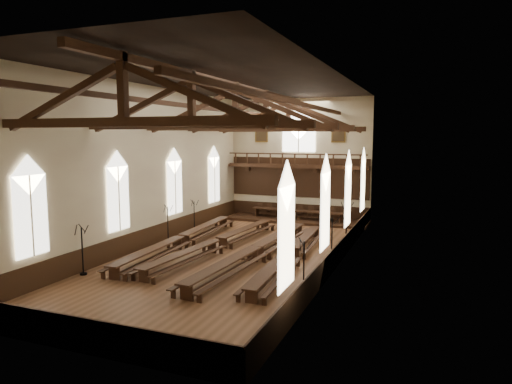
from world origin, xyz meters
TOP-DOWN VIEW (x-y plane):
  - ground at (0.00, 0.00)m, footprint 26.00×26.00m
  - room_walls at (0.00, 0.00)m, footprint 26.00×26.00m
  - wainscot_band at (0.00, 0.00)m, footprint 12.00×26.00m
  - side_windows at (-0.00, -0.00)m, footprint 11.85×19.80m
  - end_window at (0.00, 12.90)m, footprint 2.80×0.12m
  - minstrels_gallery at (0.00, 12.66)m, footprint 11.80×1.24m
  - portraits at (0.00, 12.90)m, footprint 7.75×0.09m
  - roof_trusses at (0.00, -0.00)m, footprint 11.70×25.70m
  - refectory_row_a at (-3.94, 0.39)m, footprint 1.90×14.50m
  - refectory_row_b at (-1.42, 0.48)m, footprint 2.04×14.30m
  - refectory_row_c at (1.49, -0.61)m, footprint 2.00×14.80m
  - refectory_row_d at (3.43, -0.33)m, footprint 1.72×13.95m
  - dais at (0.37, 11.40)m, footprint 11.40×3.09m
  - high_table at (0.37, 11.40)m, footprint 7.78×1.37m
  - high_chairs at (0.37, 12.16)m, footprint 7.66×0.46m
  - candelabrum_left_near at (-5.55, -6.36)m, footprint 0.72×0.78m
  - candelabrum_left_mid at (-5.55, 1.46)m, footprint 0.73×0.72m
  - candelabrum_left_far at (-5.55, 5.00)m, footprint 0.70×0.65m
  - candelabrum_right_near at (5.55, -5.37)m, footprint 0.73×0.79m
  - candelabrum_right_mid at (5.55, 0.35)m, footprint 0.70×0.81m
  - candelabrum_right_far at (5.55, 4.68)m, footprint 0.83×0.82m

SIDE VIEW (x-z plane):
  - ground at x=0.00m, z-range 0.00..0.00m
  - dais at x=0.37m, z-range 0.00..0.21m
  - refectory_row_d at x=3.43m, z-range 0.16..0.86m
  - refectory_row_b at x=-1.42m, z-range 0.17..0.90m
  - refectory_row_a at x=-3.94m, z-range 0.17..0.93m
  - refectory_row_c at x=1.49m, z-range 0.18..0.96m
  - wainscot_band at x=0.00m, z-range 0.00..1.20m
  - candelabrum_left_far at x=-5.55m, z-range -0.45..1.86m
  - candelabrum_left_mid at x=-5.55m, z-range -0.48..1.97m
  - high_chairs at x=0.37m, z-range 0.25..1.24m
  - candelabrum_left_near at x=-5.55m, z-range -0.50..2.06m
  - candelabrum_right_near at x=5.55m, z-range -0.51..2.08m
  - candelabrum_right_mid at x=5.55m, z-range -0.52..2.13m
  - high_table at x=0.37m, z-range 0.46..1.18m
  - candelabrum_right_far at x=5.55m, z-range -0.55..2.25m
  - side_windows at x=0.00m, z-range 1.49..5.99m
  - minstrels_gallery at x=0.00m, z-range 2.06..5.76m
  - room_walls at x=0.00m, z-range -6.54..19.46m
  - portraits at x=0.00m, z-range 6.38..7.82m
  - end_window at x=0.00m, z-range 5.32..9.12m
  - roof_trusses at x=0.00m, z-range 6.82..9.62m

